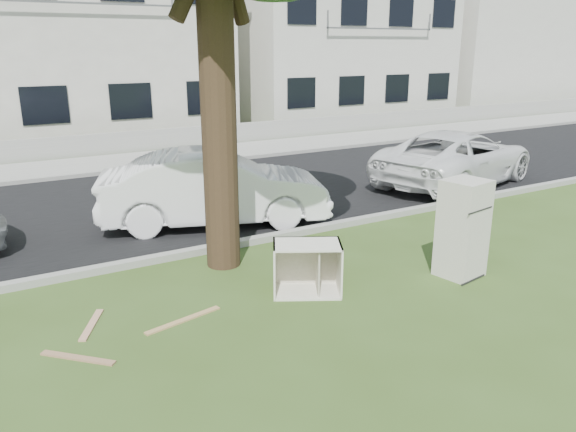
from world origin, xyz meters
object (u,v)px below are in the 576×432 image
fridge (463,229)px  car_right (456,158)px  cabinet (307,268)px  car_center (214,188)px

fridge → car_right: (4.39, 4.33, -0.06)m
cabinet → fridge: bearing=13.5°
cabinet → car_right: size_ratio=0.19×
fridge → car_right: 6.17m
cabinet → car_center: 3.72m
fridge → car_right: fridge is taller
fridge → car_center: size_ratio=0.34×
car_center → car_right: bearing=-71.1°
fridge → car_right: size_ratio=0.30×
car_right → car_center: bearing=74.1°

